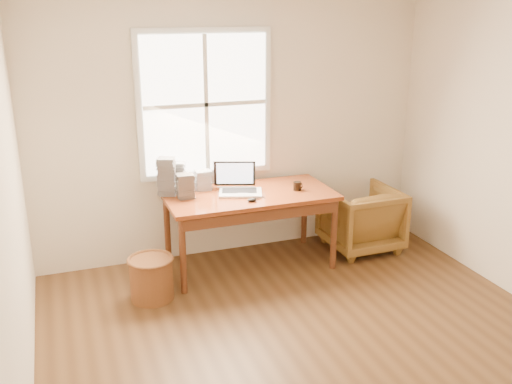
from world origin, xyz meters
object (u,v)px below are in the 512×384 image
Objects in this scene: wicker_stool at (151,279)px; cd_stack_a at (177,177)px; armchair at (361,218)px; coffee_mug at (297,186)px; desk at (249,195)px; laptop at (240,178)px.

cd_stack_a is at bearing 57.68° from wicker_stool.
coffee_mug is at bearing 4.13° from armchair.
desk is 0.71m from cd_stack_a.
wicker_stool is 1.28× the size of cd_stack_a.
cd_stack_a is (-1.86, 0.28, 0.56)m from armchair.
laptop is at bearing 148.19° from coffee_mug.
desk is 1.21m from wicker_stool.
wicker_stool is at bearing 167.15° from coffee_mug.
armchair is 2.29m from wicker_stool.
armchair is 1.44m from laptop.
armchair is at bearing 0.00° from desk.
armchair is 0.90m from coffee_mug.
armchair is at bearing 18.41° from laptop.
desk reaches higher than wicker_stool.
laptop is at bearing -1.68° from armchair.
desk is at bearing 147.82° from coffee_mug.
coffee_mug is at bearing 10.41° from wicker_stool.
armchair is 2.51× the size of cd_stack_a.
wicker_stool is 4.41× the size of coffee_mug.
desk is at bearing -1.25° from armchair.
coffee_mug reaches higher than desk.
wicker_stool is at bearing -140.41° from laptop.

